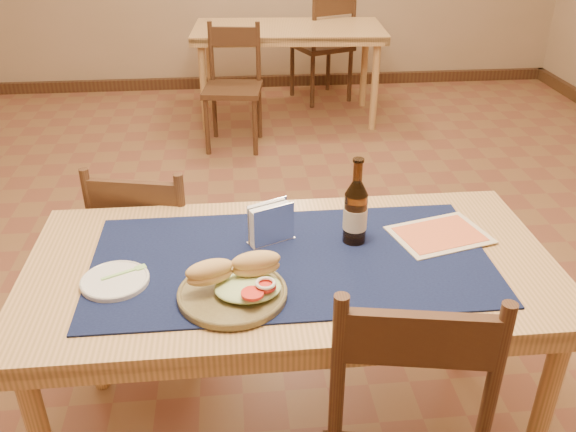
{
  "coord_description": "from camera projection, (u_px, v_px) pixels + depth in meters",
  "views": [
    {
      "loc": [
        -0.16,
        -2.34,
        1.76
      ],
      "look_at": [
        0.0,
        -0.7,
        0.85
      ],
      "focal_mm": 38.0,
      "sensor_mm": 36.0,
      "label": 1
    }
  ],
  "objects": [
    {
      "name": "main_table",
      "position": [
        291.0,
        283.0,
        1.89
      ],
      "size": [
        1.6,
        0.8,
        0.75
      ],
      "color": "tan",
      "rests_on": "ground"
    },
    {
      "name": "placemat",
      "position": [
        291.0,
        260.0,
        1.84
      ],
      "size": [
        1.2,
        0.6,
        0.01
      ],
      "primitive_type": "cube",
      "color": "#10193C",
      "rests_on": "main_table"
    },
    {
      "name": "baseboard",
      "position": [
        274.0,
        293.0,
        2.88
      ],
      "size": [
        6.0,
        7.0,
        0.1
      ],
      "color": "#402917",
      "rests_on": "ground"
    },
    {
      "name": "back_table",
      "position": [
        288.0,
        37.0,
        4.84
      ],
      "size": [
        1.54,
        0.85,
        0.75
      ],
      "color": "tan",
      "rests_on": "ground"
    },
    {
      "name": "chair_main_far",
      "position": [
        156.0,
        252.0,
        2.45
      ],
      "size": [
        0.48,
        0.48,
        0.87
      ],
      "color": "#402917",
      "rests_on": "ground"
    },
    {
      "name": "chair_back_near",
      "position": [
        233.0,
        85.0,
        4.43
      ],
      "size": [
        0.46,
        0.46,
        0.88
      ],
      "color": "#402917",
      "rests_on": "ground"
    },
    {
      "name": "chair_back_far",
      "position": [
        324.0,
        44.0,
        5.34
      ],
      "size": [
        0.58,
        0.58,
        0.97
      ],
      "color": "#402917",
      "rests_on": "ground"
    },
    {
      "name": "sandwich_plate",
      "position": [
        236.0,
        286.0,
        1.67
      ],
      "size": [
        0.3,
        0.3,
        0.12
      ],
      "color": "brown",
      "rests_on": "placemat"
    },
    {
      "name": "side_plate",
      "position": [
        115.0,
        280.0,
        1.73
      ],
      "size": [
        0.19,
        0.19,
        0.02
      ],
      "color": "silver",
      "rests_on": "placemat"
    },
    {
      "name": "fork",
      "position": [
        128.0,
        271.0,
        1.76
      ],
      "size": [
        0.13,
        0.07,
        0.0
      ],
      "color": "#94D373",
      "rests_on": "side_plate"
    },
    {
      "name": "beer_bottle",
      "position": [
        355.0,
        212.0,
        1.89
      ],
      "size": [
        0.08,
        0.08,
        0.28
      ],
      "color": "#42240B",
      "rests_on": "placemat"
    },
    {
      "name": "napkin_holder",
      "position": [
        271.0,
        224.0,
        1.91
      ],
      "size": [
        0.16,
        0.11,
        0.13
      ],
      "color": "silver",
      "rests_on": "placemat"
    },
    {
      "name": "menu_card",
      "position": [
        440.0,
        235.0,
        1.97
      ],
      "size": [
        0.34,
        0.29,
        0.01
      ],
      "color": "beige",
      "rests_on": "placemat"
    }
  ]
}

